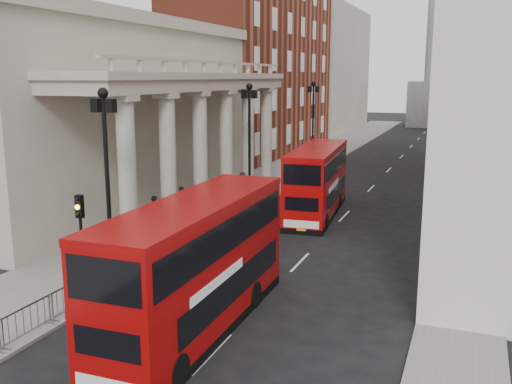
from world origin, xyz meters
name	(u,v)px	position (x,y,z in m)	size (l,w,h in m)	color
ground	(62,326)	(0.00, 0.00, 0.00)	(260.00, 260.00, 0.00)	black
sidewalk_west	(266,180)	(-3.00, 30.00, 0.06)	(6.00, 140.00, 0.12)	slate
sidewalk_east	(470,194)	(13.50, 30.00, 0.06)	(3.00, 140.00, 0.12)	slate
kerb	(299,183)	(-0.05, 30.00, 0.07)	(0.20, 140.00, 0.14)	slate
portico_building	(107,118)	(-10.50, 18.00, 6.00)	(9.00, 28.00, 12.00)	gray
brick_building	(259,58)	(-10.50, 48.00, 11.00)	(9.00, 32.00, 22.00)	maroon
west_building_far	(326,70)	(-10.50, 80.00, 10.00)	(9.00, 30.00, 20.00)	gray
monument_column	(436,35)	(6.00, 92.00, 15.98)	(8.00, 8.00, 54.20)	#60605E
lamp_post_south	(107,174)	(-0.60, 4.00, 4.91)	(1.05, 0.44, 8.32)	black
lamp_post_mid	(249,137)	(-0.60, 20.00, 4.91)	(1.05, 0.44, 8.32)	black
lamp_post_north	(313,120)	(-0.60, 36.00, 4.91)	(1.05, 0.44, 8.32)	black
traffic_light	(81,228)	(-0.50, 1.98, 3.11)	(0.28, 0.33, 4.30)	black
crowd_barriers	(91,286)	(-0.35, 2.23, 0.67)	(0.50, 18.75, 1.10)	gray
bus_near	(197,263)	(4.72, 1.56, 2.45)	(2.75, 10.89, 4.69)	#8B0606
bus_far	(317,180)	(4.21, 19.76, 2.31)	(3.38, 10.44, 4.43)	#A30707
pedestrian_a	(182,201)	(-3.77, 16.20, 1.04)	(0.67, 0.44, 1.85)	black
pedestrian_b	(154,209)	(-4.45, 13.89, 0.94)	(0.80, 0.62, 1.64)	black
pedestrian_c	(243,184)	(-2.42, 23.17, 1.01)	(0.87, 0.57, 1.78)	black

